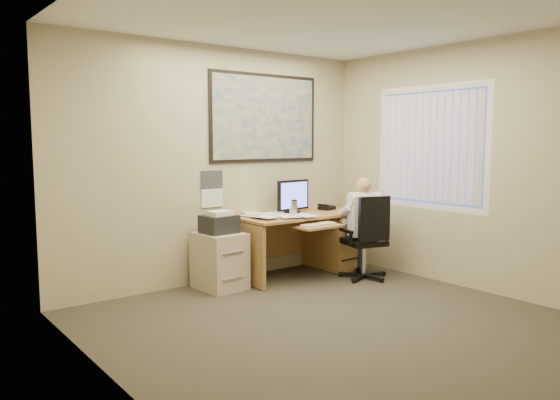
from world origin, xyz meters
TOP-DOWN VIEW (x-y plane):
  - room_shell at (0.00, 0.00)m, footprint 4.00×4.50m
  - desk at (1.23, 1.90)m, footprint 1.60×0.97m
  - world_map at (0.65, 2.23)m, footprint 1.56×0.03m
  - wall_calendar at (-0.10, 2.24)m, footprint 0.28×0.01m
  - window_blinds at (1.97, 0.80)m, footprint 0.06×1.40m
  - filing_cabinet at (-0.20, 1.93)m, footprint 0.48×0.56m
  - office_chair at (1.40, 1.22)m, footprint 0.73×0.73m
  - person at (1.39, 1.30)m, footprint 0.69×0.82m

SIDE VIEW (x-z plane):
  - office_chair at x=1.40m, z-range -0.21..0.79m
  - filing_cabinet at x=-0.20m, z-range -0.06..0.81m
  - desk at x=1.23m, z-range -0.12..1.02m
  - person at x=1.39m, z-range 0.00..1.20m
  - wall_calendar at x=-0.10m, z-range 0.87..1.29m
  - room_shell at x=0.00m, z-range 0.00..2.70m
  - window_blinds at x=1.97m, z-range 0.90..2.20m
  - world_map at x=0.65m, z-range 1.37..2.43m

